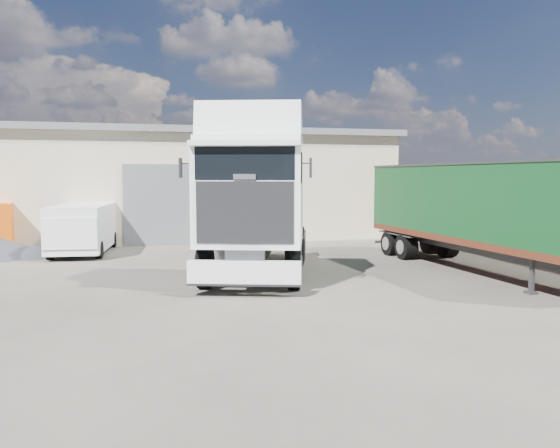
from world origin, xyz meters
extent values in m
plane|color=black|center=(0.00, 0.00, 0.00)|extent=(120.00, 120.00, 0.00)
cube|color=beige|center=(-6.00, 16.00, 2.50)|extent=(30.00, 12.00, 5.00)
cube|color=#525457|center=(-6.00, 16.00, 5.15)|extent=(30.60, 12.60, 0.30)
cube|color=#525457|center=(-2.00, 9.98, 1.80)|extent=(4.00, 0.08, 3.60)
cube|color=#525457|center=(-6.00, 16.00, 5.35)|extent=(30.60, 0.40, 0.15)
cube|color=#943D25|center=(11.50, 6.00, 1.25)|extent=(0.35, 26.00, 2.50)
cylinder|color=black|center=(-0.33, -0.19, 0.60)|extent=(3.01, 1.97, 1.20)
cylinder|color=black|center=(0.84, 3.59, 0.60)|extent=(3.06, 1.98, 1.20)
cylinder|color=black|center=(1.30, 5.10, 0.60)|extent=(3.06, 1.98, 1.20)
cube|color=#2D2D30|center=(0.47, 2.40, 1.02)|extent=(3.18, 7.42, 0.34)
cube|color=silver|center=(-0.65, -1.21, 0.62)|extent=(2.84, 1.12, 0.62)
cube|color=silver|center=(-0.22, 0.19, 2.57)|extent=(3.47, 3.32, 2.77)
cube|color=black|center=(-0.60, -1.05, 2.15)|extent=(2.39, 0.80, 1.58)
cube|color=black|center=(-0.59, -1.03, 3.39)|extent=(2.44, 0.81, 0.85)
cube|color=silver|center=(-0.15, 0.41, 4.35)|extent=(3.32, 2.92, 1.39)
cube|color=#0E634A|center=(-1.44, 1.04, 2.26)|extent=(0.26, 0.81, 1.24)
cube|color=#0E634A|center=(1.27, 0.20, 2.26)|extent=(0.26, 0.81, 1.24)
cylinder|color=#2D2D30|center=(0.90, 3.81, 1.25)|extent=(1.55, 1.55, 0.14)
cube|color=#2D2D30|center=(6.69, -2.60, 0.48)|extent=(0.27, 0.27, 0.96)
cylinder|color=black|center=(7.13, 4.25, 0.46)|extent=(2.26, 1.03, 0.92)
cube|color=#2D2D30|center=(7.31, 0.74, 0.78)|extent=(1.22, 10.46, 0.30)
cube|color=#532713|center=(7.31, 0.74, 1.07)|extent=(2.70, 10.53, 0.21)
cube|color=black|center=(7.31, 0.74, 2.30)|extent=(2.70, 10.53, 2.26)
cube|color=#2D2D30|center=(7.31, 0.74, 3.45)|extent=(2.75, 10.59, 0.07)
cylinder|color=black|center=(-5.63, 6.60, 0.34)|extent=(2.02, 0.86, 0.67)
cylinder|color=black|center=(-5.32, 9.86, 0.34)|extent=(2.02, 0.86, 0.67)
cube|color=silver|center=(-5.47, 8.23, 1.07)|extent=(2.38, 4.87, 1.74)
cube|color=silver|center=(-5.66, 6.30, 1.02)|extent=(1.97, 1.10, 1.12)
cube|color=black|center=(-5.64, 6.50, 1.58)|extent=(1.79, 0.25, 0.61)
cone|color=black|center=(-7.15, 7.57, 0.24)|extent=(2.23, 2.23, 0.49)
camera|label=1|loc=(-3.03, -14.64, 3.06)|focal=35.00mm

